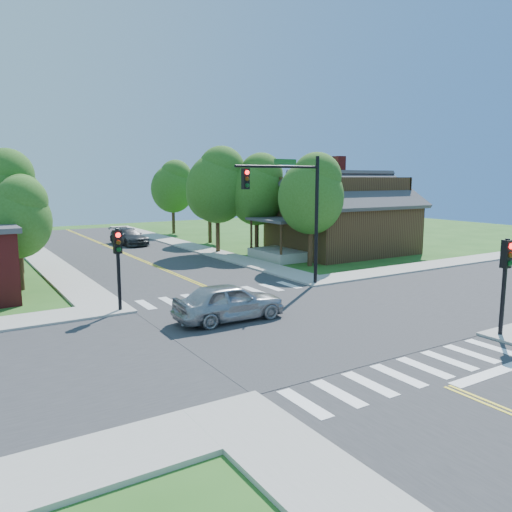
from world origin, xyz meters
TOP-DOWN VIEW (x-y plane):
  - ground at (0.00, 0.00)m, footprint 100.00×100.00m
  - road_ns at (0.00, 0.00)m, footprint 10.00×90.00m
  - road_ew at (0.00, 0.00)m, footprint 90.00×10.00m
  - intersection_patch at (0.00, 0.00)m, footprint 10.20×10.20m
  - sidewalk_ne at (15.82, 15.82)m, footprint 40.00×40.00m
  - crosswalk_north at (0.00, 6.20)m, footprint 8.85×2.00m
  - crosswalk_south at (0.00, -6.20)m, footprint 8.85×2.00m
  - centerline at (0.00, 0.00)m, footprint 0.30×90.00m
  - stop_bar at (2.50, -7.60)m, footprint 4.60×0.45m
  - signal_mast_ne at (3.91, 5.59)m, footprint 5.30×0.42m
  - signal_pole_se at (5.60, -5.62)m, footprint 0.34×0.42m
  - signal_pole_nw at (-5.60, 5.58)m, footprint 0.34×0.42m
  - house_ne at (15.11, 14.23)m, footprint 13.05×8.80m
  - tree_e_a at (9.26, 10.63)m, footprint 4.56×4.33m
  - tree_e_b at (9.25, 17.56)m, footprint 4.71×4.47m
  - tree_e_c at (9.09, 25.59)m, footprint 4.37×4.15m
  - tree_e_d at (9.25, 34.77)m, footprint 4.69×4.46m
  - tree_w_a at (-8.69, 12.95)m, footprint 3.61×3.43m
  - tree_w_b at (-8.62, 20.13)m, footprint 4.67×4.44m
  - tree_house at (6.65, 19.31)m, footprint 5.02×4.77m
  - tree_bldg at (-8.06, 18.14)m, footprint 3.69×3.51m
  - car_silver at (-2.07, 1.81)m, footprint 2.12×4.85m
  - car_dgrey at (1.95, 27.90)m, footprint 3.20×5.55m

SIDE VIEW (x-z plane):
  - ground at x=0.00m, z-range 0.00..0.00m
  - intersection_patch at x=0.00m, z-range -0.03..0.03m
  - stop_bar at x=2.50m, z-range -0.05..0.05m
  - road_ns at x=0.00m, z-range 0.00..0.04m
  - road_ew at x=0.00m, z-range 0.01..0.04m
  - crosswalk_north at x=0.00m, z-range 0.04..0.05m
  - crosswalk_south at x=0.00m, z-range 0.04..0.05m
  - centerline at x=0.00m, z-range 0.04..0.05m
  - sidewalk_ne at x=15.82m, z-range 0.00..0.14m
  - car_dgrey at x=1.95m, z-range 0.00..1.48m
  - car_silver at x=-2.07m, z-range 0.00..1.63m
  - signal_pole_se at x=5.60m, z-range 0.76..4.56m
  - signal_pole_nw at x=-5.60m, z-range 0.76..4.56m
  - house_ne at x=15.11m, z-range -0.23..6.88m
  - tree_w_a at x=-8.69m, z-range 0.95..7.09m
  - tree_bldg at x=-8.06m, z-range 0.97..7.24m
  - signal_mast_ne at x=3.91m, z-range 1.25..8.45m
  - tree_e_c at x=9.09m, z-range 1.15..8.58m
  - tree_e_a at x=9.26m, z-range 1.20..8.95m
  - tree_w_b at x=-8.62m, z-range 1.23..9.17m
  - tree_e_d at x=9.25m, z-range 1.24..9.22m
  - tree_e_b at x=9.25m, z-range 1.24..9.25m
  - tree_house at x=6.65m, z-range 1.33..9.86m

